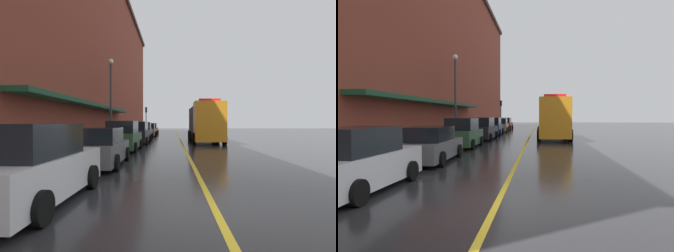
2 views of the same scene
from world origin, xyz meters
The scene contains 17 objects.
ground_plane centered at (0.00, 25.00, 0.00)m, with size 112.00×112.00×0.00m, color #232326.
sidewalk_left centered at (-6.20, 25.00, 0.07)m, with size 2.40×70.00×0.15m, color #ADA8A0.
lane_center_stripe centered at (0.00, 25.00, 0.00)m, with size 0.16×70.00×0.01m, color gold.
brick_building_left centered at (-13.96, 24.00, 9.75)m, with size 14.29×64.00×19.50m.
parked_car_0 centered at (-4.00, 0.74, 0.83)m, with size 2.03×4.48×1.79m.
parked_car_1 centered at (-3.97, 6.11, 0.76)m, with size 2.23×4.68×1.60m.
parked_car_2 centered at (-4.04, 12.18, 0.89)m, with size 2.14×4.16×1.92m.
parked_car_3 centered at (-3.93, 18.38, 0.88)m, with size 2.16×4.88×1.91m.
parked_car_4 centered at (-4.03, 24.81, 0.86)m, with size 2.04×4.55×1.86m.
parked_car_5 centered at (-3.99, 30.46, 0.80)m, with size 2.09×4.14×1.70m.
parked_car_6 centered at (-4.04, 35.57, 0.81)m, with size 2.17×4.26×1.74m.
utility_truck centered at (2.17, 19.83, 1.79)m, with size 2.82×8.29×3.75m.
parking_meter_0 centered at (-5.35, 8.26, 1.06)m, with size 0.14×0.18×1.33m.
parking_meter_1 centered at (-5.35, 19.45, 1.06)m, with size 0.14×0.18×1.33m.
parking_meter_2 centered at (-5.35, 28.36, 1.06)m, with size 0.14×0.18×1.33m.
street_lamp_left centered at (-5.95, 17.14, 4.40)m, with size 0.44×0.44×6.94m.
traffic_light_near centered at (-5.29, 40.89, 3.16)m, with size 0.38×0.36×4.30m.
Camera 2 is at (1.02, -7.05, 2.12)m, focal length 32.12 mm.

